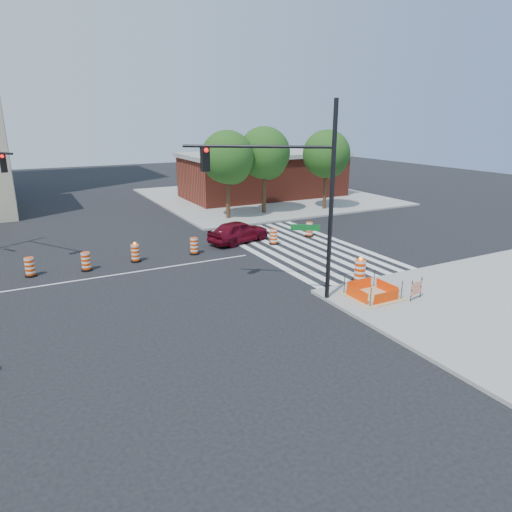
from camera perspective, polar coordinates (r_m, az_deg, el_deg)
The scene contains 20 objects.
ground at distance 25.52m, azimuth -15.53°, elevation -2.03°, with size 120.00×120.00×0.00m, color black.
sidewalk_ne at distance 48.21m, azimuth 0.91°, elevation 7.44°, with size 22.00×22.00×0.15m, color gray.
crosswalk_east at distance 29.58m, azimuth 5.57°, elevation 1.13°, with size 6.75×13.50×0.01m.
lane_centerline at distance 25.52m, azimuth -15.53°, elevation -2.02°, with size 14.00×0.12×0.01m, color silver.
excavation_pit at distance 21.62m, azimuth 14.29°, elevation -4.77°, with size 2.20×2.20×0.90m.
brick_storefront at distance 47.89m, azimuth 0.92°, elevation 10.09°, with size 16.50×8.50×4.60m.
red_coupe at distance 30.44m, azimuth -2.22°, elevation 3.09°, with size 1.76×4.38×1.49m, color #5F0816.
signal_pole_se at distance 19.86m, azimuth 4.24°, elevation 8.96°, with size 5.40×3.92×8.64m.
pit_drum at distance 23.19m, azimuth 12.85°, elevation -1.93°, with size 0.67×0.67×1.32m.
barricade at distance 21.72m, azimuth 19.41°, elevation -3.81°, with size 0.83×0.20×0.98m.
tree_north_c at distance 36.91m, azimuth -3.55°, elevation 11.86°, with size 4.19×4.19×7.12m.
tree_north_d at distance 39.04m, azimuth 1.07°, elevation 12.40°, with size 4.33×4.33×7.36m.
tree_north_e at distance 41.30m, azimuth 8.81°, elevation 12.17°, with size 4.15×4.15×7.05m.
median_drum_2 at distance 26.69m, azimuth -26.41°, elevation -1.31°, with size 0.60×0.60×1.02m.
median_drum_3 at distance 26.49m, azimuth -20.46°, elevation -0.72°, with size 0.60×0.60×1.02m.
median_drum_4 at distance 27.25m, azimuth -14.84°, elevation 0.30°, with size 0.60×0.60×1.18m.
median_drum_5 at distance 28.06m, azimuth -7.74°, elevation 1.18°, with size 0.60×0.60×1.02m.
median_drum_6 at distance 29.62m, azimuth -4.13°, elevation 2.13°, with size 0.60×0.60×1.02m.
median_drum_7 at distance 30.01m, azimuth 2.21°, elevation 2.36°, with size 0.60×0.60×1.02m.
median_drum_8 at distance 32.19m, azimuth 6.68°, elevation 3.26°, with size 0.60×0.60×1.02m.
Camera 1 is at (-4.74, -23.76, 8.03)m, focal length 32.00 mm.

